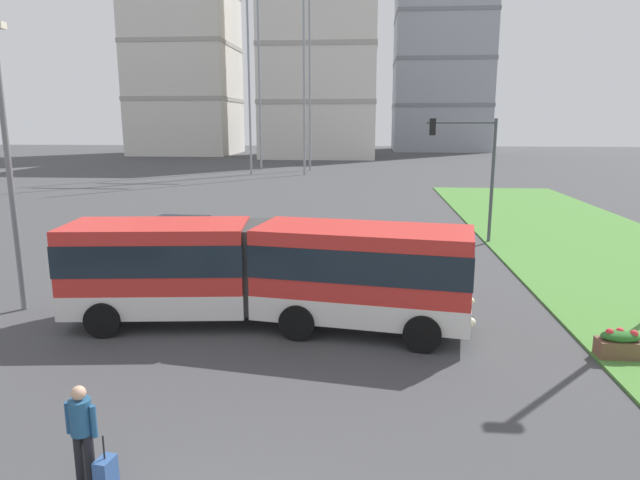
% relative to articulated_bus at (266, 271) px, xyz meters
% --- Properties ---
extents(articulated_bus, '(12.03, 3.49, 3.00)m').
position_rel_articulated_bus_xyz_m(articulated_bus, '(0.00, 0.00, 0.00)').
color(articulated_bus, red).
rests_on(articulated_bus, ground).
extents(car_maroon_sedan, '(4.51, 2.27, 1.58)m').
position_rel_articulated_bus_xyz_m(car_maroon_sedan, '(-5.56, 9.21, -0.90)').
color(car_maroon_sedan, maroon).
rests_on(car_maroon_sedan, ground).
extents(pedestrian_crossing, '(0.57, 0.36, 1.74)m').
position_rel_articulated_bus_xyz_m(pedestrian_crossing, '(-1.71, -7.63, -0.65)').
color(pedestrian_crossing, black).
rests_on(pedestrian_crossing, ground).
extents(rolling_suitcase, '(0.30, 0.40, 0.97)m').
position_rel_articulated_bus_xyz_m(rolling_suitcase, '(-1.26, -7.83, -1.34)').
color(rolling_suitcase, '#335693').
rests_on(rolling_suitcase, ground).
extents(flower_planter_2, '(1.10, 0.56, 0.74)m').
position_rel_articulated_bus_xyz_m(flower_planter_2, '(9.32, -1.71, -1.23)').
color(flower_planter_2, brown).
rests_on(flower_planter_2, grass_median).
extents(traffic_light_far_right, '(3.34, 0.28, 6.04)m').
position_rel_articulated_bus_xyz_m(traffic_light_far_right, '(7.87, 12.30, 2.46)').
color(traffic_light_far_right, '#474C51').
rests_on(traffic_light_far_right, ground).
extents(streetlight_left, '(0.70, 0.28, 8.74)m').
position_rel_articulated_bus_xyz_m(streetlight_left, '(-8.02, 0.74, 3.16)').
color(streetlight_left, slate).
rests_on(streetlight_left, ground).
extents(apartment_tower_west, '(17.10, 17.27, 45.81)m').
position_rel_articulated_bus_xyz_m(apartment_tower_west, '(-29.52, 85.53, 21.27)').
color(apartment_tower_west, silver).
rests_on(apartment_tower_west, ground).
extents(apartment_tower_westcentre, '(18.21, 18.52, 41.86)m').
position_rel_articulated_bus_xyz_m(apartment_tower_westcentre, '(-5.09, 79.73, 19.30)').
color(apartment_tower_westcentre, silver).
rests_on(apartment_tower_westcentre, ground).
extents(apartment_tower_centre, '(18.31, 16.35, 50.40)m').
position_rel_articulated_bus_xyz_m(apartment_tower_centre, '(16.89, 101.25, 23.57)').
color(apartment_tower_centre, '#9EA3AD').
rests_on(apartment_tower_centre, ground).
extents(transmission_pylon, '(9.00, 6.24, 29.56)m').
position_rel_articulated_bus_xyz_m(transmission_pylon, '(-7.10, 49.88, 14.54)').
color(transmission_pylon, gray).
rests_on(transmission_pylon, ground).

